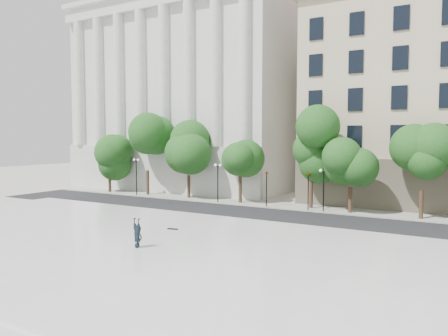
# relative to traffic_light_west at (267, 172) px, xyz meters

# --- Properties ---
(ground) EXTENTS (160.00, 160.00, 0.00)m
(ground) POSITION_rel_traffic_light_west_xyz_m (-0.32, -22.30, -3.61)
(ground) COLOR #AEABA4
(ground) RESTS_ON ground
(plaza) EXTENTS (44.00, 22.00, 0.45)m
(plaza) POSITION_rel_traffic_light_west_xyz_m (-0.32, -19.30, -3.38)
(plaza) COLOR silver
(plaza) RESTS_ON ground
(street) EXTENTS (60.00, 8.00, 0.02)m
(street) POSITION_rel_traffic_light_west_xyz_m (-0.32, -4.30, -3.60)
(street) COLOR black
(street) RESTS_ON ground
(far_sidewalk) EXTENTS (60.00, 4.00, 0.12)m
(far_sidewalk) POSITION_rel_traffic_light_west_xyz_m (-0.32, 1.70, -3.55)
(far_sidewalk) COLOR #AEABA1
(far_sidewalk) RESTS_ON ground
(building_west) EXTENTS (31.50, 27.65, 25.60)m
(building_west) POSITION_rel_traffic_light_west_xyz_m (-17.32, 16.27, 9.28)
(building_west) COLOR silver
(building_west) RESTS_ON ground
(traffic_light_west) EXTENTS (0.80, 1.58, 4.12)m
(traffic_light_west) POSITION_rel_traffic_light_west_xyz_m (0.00, 0.00, 0.00)
(traffic_light_west) COLOR black
(traffic_light_west) RESTS_ON ground
(traffic_light_east) EXTENTS (0.53, 1.77, 4.20)m
(traffic_light_east) POSITION_rel_traffic_light_west_xyz_m (4.34, 0.00, 0.09)
(traffic_light_east) COLOR black
(traffic_light_east) RESTS_ON ground
(person_lying) EXTENTS (0.69, 1.79, 0.48)m
(person_lying) POSITION_rel_traffic_light_west_xyz_m (0.78, -19.96, -2.92)
(person_lying) COLOR black
(person_lying) RESTS_ON plaza
(skateboard) EXTENTS (0.79, 0.33, 0.08)m
(skateboard) POSITION_rel_traffic_light_west_xyz_m (-0.55, -14.75, -3.12)
(skateboard) COLOR black
(skateboard) RESTS_ON plaza
(street_trees) EXTENTS (47.75, 5.09, 7.98)m
(street_trees) POSITION_rel_traffic_light_west_xyz_m (-2.10, 1.08, 1.45)
(street_trees) COLOR #382619
(street_trees) RESTS_ON ground
(lamp_posts) EXTENTS (36.95, 0.28, 4.50)m
(lamp_posts) POSITION_rel_traffic_light_west_xyz_m (0.22, 0.30, -0.64)
(lamp_posts) COLOR black
(lamp_posts) RESTS_ON ground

